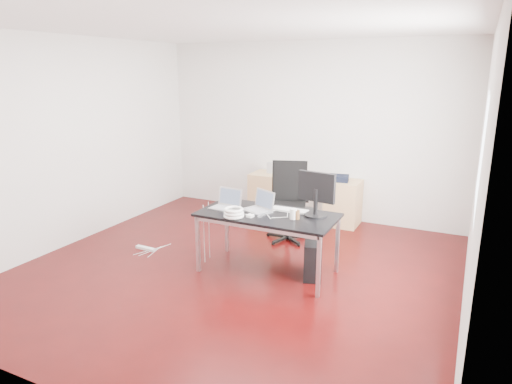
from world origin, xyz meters
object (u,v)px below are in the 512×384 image
at_px(filing_cabinet_right, 343,203).
at_px(office_chair, 288,197).
at_px(filing_cabinet_left, 267,193).
at_px(pc_tower, 313,258).
at_px(desk, 268,218).

bearing_deg(filing_cabinet_right, office_chair, -120.88).
xyz_separation_m(office_chair, filing_cabinet_left, (-0.74, 0.92, -0.26)).
distance_m(filing_cabinet_right, pc_tower, 1.98).
bearing_deg(office_chair, filing_cabinet_left, 111.19).
relative_size(filing_cabinet_left, filing_cabinet_right, 1.00).
bearing_deg(pc_tower, office_chair, 107.85).
distance_m(desk, office_chair, 1.20).
height_order(office_chair, filing_cabinet_left, office_chair).
distance_m(office_chair, pc_tower, 1.34).
distance_m(office_chair, filing_cabinet_left, 1.21).
relative_size(office_chair, filing_cabinet_left, 1.54).
relative_size(filing_cabinet_left, pc_tower, 1.56).
bearing_deg(filing_cabinet_left, pc_tower, -52.99).
xyz_separation_m(filing_cabinet_left, pc_tower, (1.48, -1.97, -0.13)).
bearing_deg(desk, filing_cabinet_left, 114.49).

